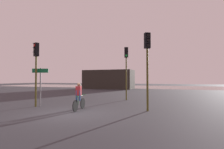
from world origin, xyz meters
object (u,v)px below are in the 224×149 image
object	(u,v)px
distant_building	(109,79)
traffic_light_near_right	(147,57)
traffic_light_center	(126,63)
direction_sign_post	(40,81)
cyclist	(79,96)
traffic_light_near_left	(36,62)

from	to	relation	value
distant_building	traffic_light_near_right	world-z (taller)	traffic_light_near_right
traffic_light_center	direction_sign_post	size ratio (longest dim) A/B	1.78
cyclist	distant_building	bearing A→B (deg)	100.29
cyclist	traffic_light_near_left	bearing A→B (deg)	169.86
traffic_light_near_left	cyclist	world-z (taller)	traffic_light_near_left
traffic_light_near_left	direction_sign_post	world-z (taller)	traffic_light_near_left
distant_building	traffic_light_near_right	xyz separation A→B (m)	(10.38, -20.86, 1.37)
distant_building	direction_sign_post	xyz separation A→B (m)	(3.22, -21.47, -0.07)
distant_building	traffic_light_near_left	xyz separation A→B (m)	(3.11, -21.75, 1.21)
traffic_light_near_right	traffic_light_center	size ratio (longest dim) A/B	0.98
traffic_light_near_left	cyclist	size ratio (longest dim) A/B	2.50
traffic_light_near_left	distant_building	bearing A→B (deg)	-63.14
traffic_light_near_right	cyclist	xyz separation A→B (m)	(-3.85, -1.12, -2.32)
traffic_light_near_right	cyclist	size ratio (longest dim) A/B	2.65
direction_sign_post	cyclist	world-z (taller)	direction_sign_post
traffic_light_near_left	traffic_light_center	world-z (taller)	traffic_light_center
direction_sign_post	cyclist	distance (m)	3.46
distant_building	direction_sign_post	bearing A→B (deg)	-81.46
traffic_light_center	distant_building	bearing A→B (deg)	-82.95
direction_sign_post	cyclist	size ratio (longest dim) A/B	1.53
traffic_light_near_left	direction_sign_post	xyz separation A→B (m)	(0.12, 0.28, -1.28)
traffic_light_center	direction_sign_post	world-z (taller)	traffic_light_center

